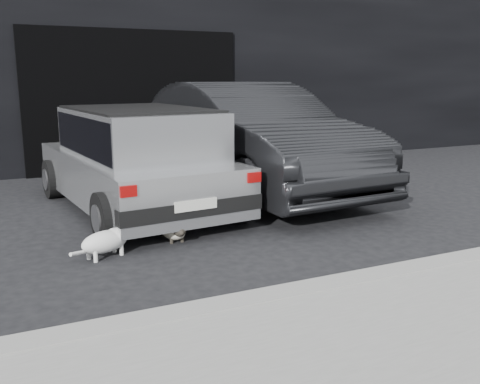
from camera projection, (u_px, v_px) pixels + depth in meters
name	position (u px, v px, depth m)	size (l,w,h in m)	color
ground	(142.00, 228.00, 6.29)	(80.00, 80.00, 0.00)	black
building_facade	(109.00, 41.00, 11.48)	(34.00, 4.00, 5.00)	black
garage_opening	(135.00, 101.00, 9.96)	(4.00, 0.10, 2.60)	black
curb	(345.00, 286.00, 4.40)	(18.00, 0.25, 0.12)	gray
sidewalk	(460.00, 352.00, 3.34)	(18.00, 2.20, 0.11)	gray
silver_hatchback	(136.00, 155.00, 6.99)	(2.11, 3.83, 1.36)	#ACAEB0
second_car	(247.00, 137.00, 8.26)	(1.77, 5.07, 1.67)	black
cat_siamese	(174.00, 230.00, 5.80)	(0.24, 0.72, 0.25)	beige
cat_white	(108.00, 240.00, 5.27)	(0.69, 0.41, 0.35)	silver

